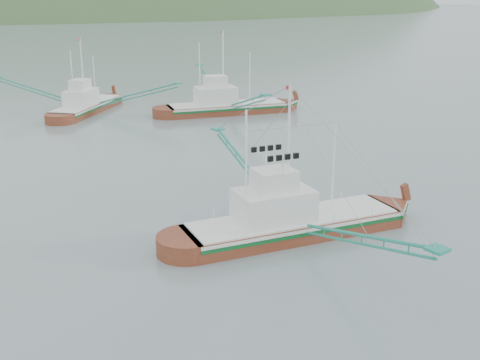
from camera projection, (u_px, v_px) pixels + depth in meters
ground at (297, 249)px, 39.18m from camera, size 1200.00×1200.00×0.00m
main_boat at (291, 206)px, 40.73m from camera, size 15.77×27.12×11.17m
bg_boat_far at (86, 95)px, 82.04m from camera, size 20.73×23.10×10.74m
bg_boat_right at (226, 96)px, 81.23m from camera, size 16.71×28.36×11.88m
headland_right at (153, 9)px, 502.76m from camera, size 684.00×432.00×306.00m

